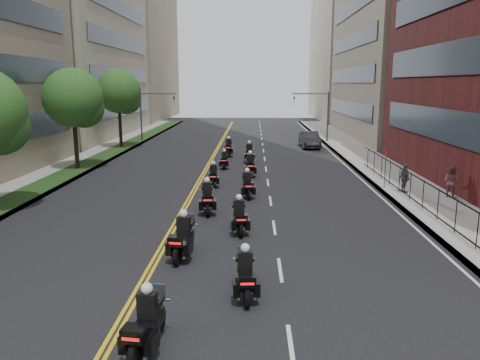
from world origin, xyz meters
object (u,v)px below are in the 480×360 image
Objects in this scene: motorcycle_0 at (146,325)px; motorcycle_7 at (250,166)px; motorcycle_4 at (207,199)px; motorcycle_8 at (224,161)px; motorcycle_6 at (213,177)px; motorcycle_5 at (247,186)px; motorcycle_3 at (239,218)px; parked_sedan at (309,140)px; motorcycle_2 at (183,239)px; pedestrian_b at (451,181)px; motorcycle_1 at (245,277)px; pedestrian_c at (405,178)px; motorcycle_10 at (229,148)px; motorcycle_9 at (249,154)px.

motorcycle_7 reaches higher than motorcycle_0.
motorcycle_8 is (0.08, 12.73, -0.12)m from motorcycle_4.
motorcycle_6 is 4.19m from motorcycle_7.
motorcycle_0 reaches higher than motorcycle_5.
motorcycle_0 reaches higher than motorcycle_3.
motorcycle_3 is 29.01m from parked_sedan.
pedestrian_b is at bearing 41.45° from motorcycle_2.
motorcycle_2 is (-2.43, 3.27, 0.07)m from motorcycle_1.
pedestrian_b is (13.85, -3.04, 0.41)m from motorcycle_6.
motorcycle_7 is at bearing -55.18° from motorcycle_8.
motorcycle_2 is at bearing -110.04° from motorcycle_5.
pedestrian_c is at bearing 49.29° from motorcycle_2.
motorcycle_6 is 0.45× the size of parked_sedan.
motorcycle_2 reaches higher than motorcycle_1.
motorcycle_1 is 1.26× the size of pedestrian_b.
pedestrian_c reaches higher than motorcycle_4.
motorcycle_4 is 6.25m from motorcycle_6.
pedestrian_b reaches higher than motorcycle_3.
motorcycle_3 is at bearing 85.81° from motorcycle_0.
motorcycle_5 is 0.94× the size of motorcycle_7.
motorcycle_1 is 4.08m from motorcycle_2.
motorcycle_0 is 1.03× the size of motorcycle_1.
pedestrian_c is (11.55, -2.02, 0.37)m from motorcycle_6.
pedestrian_c reaches higher than parked_sedan.
pedestrian_c is at bearing 31.88° from pedestrian_b.
motorcycle_2 is at bearing 98.14° from motorcycle_0.
motorcycle_4 reaches higher than motorcycle_7.
motorcycle_2 is 9.99m from motorcycle_5.
motorcycle_10 is at bearing 90.56° from motorcycle_8.
motorcycle_0 is at bearing -98.07° from motorcycle_4.
motorcycle_7 reaches higher than motorcycle_5.
motorcycle_9 is at bearing 82.26° from motorcycle_3.
motorcycle_7 is 1.20× the size of motorcycle_8.
motorcycle_10 is 10.12m from parked_sedan.
pedestrian_c is at bearing 63.30° from motorcycle_0.
motorcycle_1 is at bearing -84.35° from motorcycle_4.
parked_sedan is (6.00, 15.41, 0.09)m from motorcycle_7.
motorcycle_3 is (-0.38, 6.41, 0.01)m from motorcycle_1.
motorcycle_5 is 9.37m from pedestrian_c.
motorcycle_5 is 3.60m from motorcycle_6.
pedestrian_b is (11.51, 12.78, 0.39)m from motorcycle_1.
motorcycle_8 is (0.35, 25.40, -0.08)m from motorcycle_0.
motorcycle_2 is 16.88m from pedestrian_b.
pedestrian_c reaches higher than motorcycle_9.
motorcycle_9 is (2.00, 15.61, -0.00)m from motorcycle_4.
motorcycle_4 is (0.27, 12.67, 0.04)m from motorcycle_0.
motorcycle_1 is 28.64m from motorcycle_10.
motorcycle_8 is 0.83× the size of motorcycle_10.
motorcycle_1 reaches higher than motorcycle_6.
motorcycle_10 is at bearing 6.46° from pedestrian_b.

